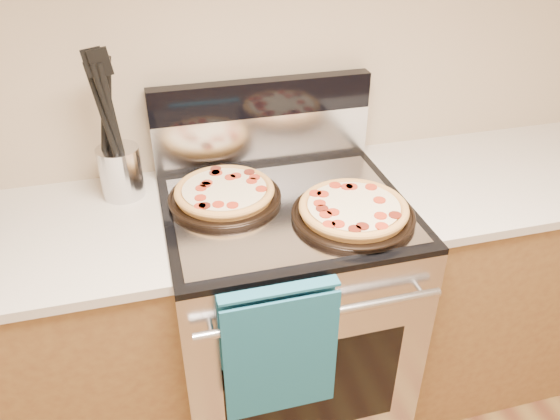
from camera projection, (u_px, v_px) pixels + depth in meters
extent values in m
plane|color=#C8B190|center=(258.00, 37.00, 1.77)|extent=(4.00, 0.00, 4.00)
cube|color=#B7B7BC|center=(285.00, 315.00, 1.97)|extent=(0.76, 0.68, 0.90)
cube|color=black|center=(313.00, 388.00, 1.69)|extent=(0.56, 0.01, 0.40)
cube|color=black|center=(286.00, 208.00, 1.72)|extent=(0.76, 0.68, 0.02)
cube|color=silver|center=(262.00, 138.00, 1.92)|extent=(0.76, 0.06, 0.18)
cube|color=black|center=(262.00, 97.00, 1.84)|extent=(0.76, 0.06, 0.12)
cylinder|color=silver|center=(322.00, 314.00, 1.47)|extent=(0.70, 0.03, 0.03)
cube|color=gray|center=(288.00, 209.00, 1.69)|extent=(0.70, 0.55, 0.01)
cube|color=brown|center=(27.00, 359.00, 1.81)|extent=(1.00, 0.62, 0.88)
cube|color=brown|center=(494.00, 273.00, 2.19)|extent=(1.00, 0.62, 0.88)
cube|color=beige|center=(521.00, 173.00, 1.94)|extent=(1.02, 0.64, 0.03)
cylinder|color=silver|center=(121.00, 172.00, 1.74)|extent=(0.14, 0.14, 0.17)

